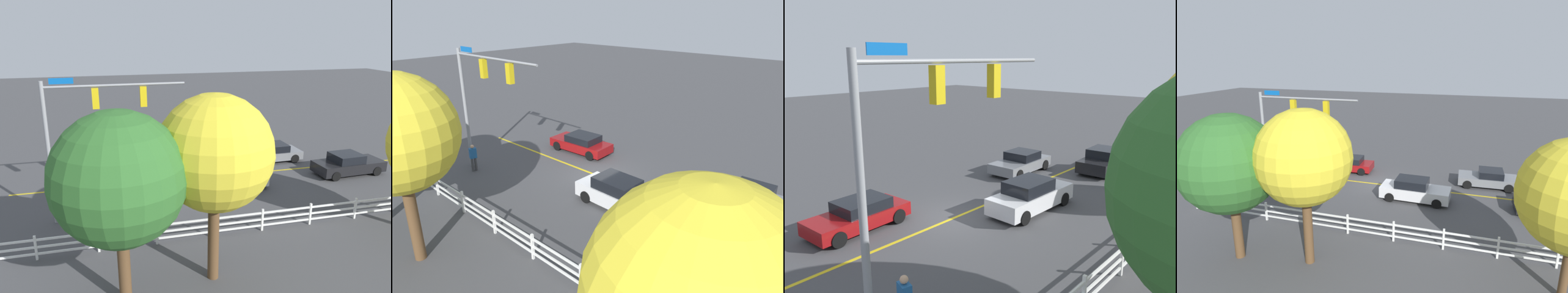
# 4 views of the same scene
# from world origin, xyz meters

# --- Properties ---
(ground_plane) EXTENTS (120.00, 120.00, 0.00)m
(ground_plane) POSITION_xyz_m (0.00, 0.00, 0.00)
(ground_plane) COLOR #444447
(lane_center_stripe) EXTENTS (28.00, 0.16, 0.01)m
(lane_center_stripe) POSITION_xyz_m (-4.00, 0.00, 0.00)
(lane_center_stripe) COLOR gold
(lane_center_stripe) RESTS_ON ground_plane
(signal_assembly) EXTENTS (6.86, 0.38, 7.35)m
(signal_assembly) POSITION_xyz_m (5.11, 4.14, 5.14)
(signal_assembly) COLOR gray
(signal_assembly) RESTS_ON ground_plane
(car_0) EXTENTS (4.29, 2.10, 1.30)m
(car_0) POSITION_xyz_m (-7.93, -2.06, 0.62)
(car_0) COLOR slate
(car_0) RESTS_ON ground_plane
(car_1) EXTENTS (4.33, 2.05, 1.26)m
(car_1) POSITION_xyz_m (3.33, -2.15, 0.62)
(car_1) COLOR maroon
(car_1) RESTS_ON ground_plane
(car_2) EXTENTS (4.66, 1.91, 1.52)m
(car_2) POSITION_xyz_m (-3.10, 2.01, 0.72)
(car_2) COLOR silver
(car_2) RESTS_ON ground_plane
(car_3) EXTENTS (4.86, 2.20, 1.46)m
(car_3) POSITION_xyz_m (-11.75, 1.70, 0.69)
(car_3) COLOR black
(car_3) RESTS_ON ground_plane
(pedestrian) EXTENTS (0.35, 0.45, 1.69)m
(pedestrian) POSITION_xyz_m (6.07, 4.49, 0.93)
(pedestrian) COLOR #3F3F42
(pedestrian) RESTS_ON ground_plane
(white_rail_fence) EXTENTS (26.10, 0.10, 1.15)m
(white_rail_fence) POSITION_xyz_m (-3.00, 7.47, 0.60)
(white_rail_fence) COLOR white
(white_rail_fence) RESTS_ON ground_plane
(tree_0) EXTENTS (4.35, 4.35, 7.43)m
(tree_0) POSITION_xyz_m (0.39, 10.44, 5.23)
(tree_0) COLOR brown
(tree_0) RESTS_ON ground_plane
(tree_2) EXTENTS (4.62, 4.62, 7.13)m
(tree_2) POSITION_xyz_m (3.86, 11.05, 4.80)
(tree_2) COLOR brown
(tree_2) RESTS_ON ground_plane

